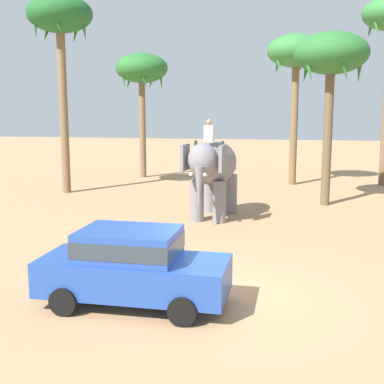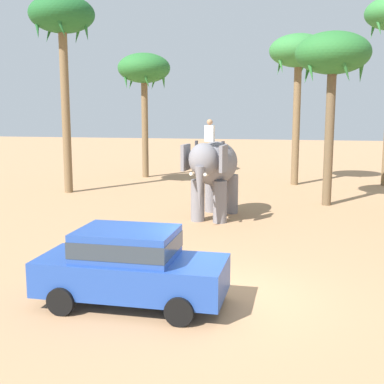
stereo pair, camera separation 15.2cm
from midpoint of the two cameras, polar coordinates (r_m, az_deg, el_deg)
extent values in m
plane|color=tan|center=(11.94, 3.07, -11.63)|extent=(120.00, 120.00, 0.00)
cube|color=#23479E|center=(11.28, -6.39, -9.26)|extent=(4.13, 1.78, 0.76)
cube|color=#23479E|center=(11.11, -6.95, -5.80)|extent=(2.13, 1.60, 0.64)
cube|color=#2D3842|center=(11.11, -6.95, -5.80)|extent=(2.15, 1.62, 0.35)
cylinder|color=black|center=(11.87, 0.90, -10.19)|extent=(0.60, 0.19, 0.60)
cylinder|color=black|center=(10.32, -1.02, -13.28)|extent=(0.60, 0.19, 0.60)
cylinder|color=black|center=(12.59, -10.67, -9.19)|extent=(0.60, 0.19, 0.60)
cylinder|color=black|center=(11.14, -14.13, -11.82)|extent=(0.60, 0.19, 0.60)
ellipsoid|color=slate|center=(19.94, 2.89, 3.26)|extent=(1.97, 3.27, 1.70)
cylinder|color=slate|center=(19.13, 3.38, -1.10)|extent=(0.52, 0.52, 1.60)
cylinder|color=slate|center=(19.37, 0.87, -0.95)|extent=(0.52, 0.52, 1.60)
cylinder|color=slate|center=(20.90, 4.70, -0.22)|extent=(0.52, 0.52, 1.60)
cylinder|color=slate|center=(21.13, 2.38, -0.09)|extent=(0.52, 0.52, 1.60)
ellipsoid|color=slate|center=(18.35, 1.54, 3.67)|extent=(1.22, 1.13, 1.20)
cube|color=slate|center=(18.25, 3.80, 3.78)|extent=(0.22, 0.81, 0.96)
cube|color=slate|center=(18.66, -0.49, 3.92)|extent=(0.22, 0.81, 0.96)
cone|color=slate|center=(18.05, 1.11, 0.38)|extent=(0.40, 0.40, 1.60)
cone|color=beige|center=(17.95, 1.96, 1.94)|extent=(0.19, 0.57, 0.21)
cone|color=beige|center=(18.10, 0.38, 2.00)|extent=(0.19, 0.57, 0.21)
cube|color=white|center=(19.02, 2.23, 6.60)|extent=(0.37, 0.28, 0.60)
sphere|color=#A87A56|center=(19.01, 2.24, 7.86)|extent=(0.22, 0.22, 0.22)
cylinder|color=#333338|center=(18.92, 3.74, 4.90)|extent=(0.12, 0.12, 0.55)
cylinder|color=#333338|center=(19.21, 0.72, 4.99)|extent=(0.12, 0.12, 0.55)
cylinder|color=brown|center=(31.83, -5.18, 7.51)|extent=(0.40, 0.40, 6.50)
ellipsoid|color=#286B2D|center=(31.90, -5.28, 13.71)|extent=(3.20, 3.20, 1.80)
cone|color=#286B2D|center=(31.55, -3.12, 12.88)|extent=(0.40, 0.92, 1.64)
cone|color=#286B2D|center=(32.86, -4.05, 12.73)|extent=(0.91, 0.57, 1.67)
cone|color=#286B2D|center=(32.82, -6.57, 12.69)|extent=(0.73, 0.83, 1.69)
cone|color=#286B2D|center=(31.49, -7.37, 12.82)|extent=(0.73, 0.83, 1.69)
cone|color=#286B2D|center=(30.67, -5.20, 12.95)|extent=(0.91, 0.57, 1.67)
cylinder|color=brown|center=(26.54, -13.87, 9.19)|extent=(0.42, 0.42, 8.62)
ellipsoid|color=#1E5B28|center=(26.93, -14.27, 18.82)|extent=(3.20, 3.20, 1.80)
cone|color=#1E5B28|center=(26.37, -11.74, 18.02)|extent=(0.40, 0.92, 1.64)
cone|color=#1E5B28|center=(27.73, -12.44, 17.56)|extent=(0.91, 0.57, 1.67)
cone|color=#1E5B28|center=(27.89, -15.46, 17.40)|extent=(0.73, 0.83, 1.69)
cone|color=#1E5B28|center=(26.65, -16.88, 17.73)|extent=(0.73, 0.83, 1.69)
cone|color=#1E5B28|center=(25.67, -14.58, 18.16)|extent=(0.91, 0.57, 1.67)
cylinder|color=brown|center=(29.07, 11.80, 7.84)|extent=(0.41, 0.41, 7.18)
ellipsoid|color=#337A38|center=(29.23, 12.06, 15.29)|extent=(3.20, 3.20, 1.80)
cone|color=#337A38|center=(29.22, 14.45, 14.22)|extent=(0.40, 0.92, 1.64)
cone|color=#337A38|center=(30.32, 12.72, 14.10)|extent=(0.91, 0.57, 1.67)
cone|color=#337A38|center=(29.89, 10.09, 14.25)|extent=(0.73, 0.83, 1.69)
cone|color=#337A38|center=(28.49, 10.02, 14.50)|extent=(0.73, 0.83, 1.69)
cone|color=#337A38|center=(28.05, 12.83, 14.49)|extent=(0.91, 0.57, 1.67)
cone|color=#337A38|center=(31.01, 19.90, 17.21)|extent=(0.73, 0.83, 1.69)
cone|color=#337A38|center=(29.63, 20.32, 17.58)|extent=(0.73, 0.83, 1.69)
cylinder|color=brown|center=(23.14, 15.37, 6.41)|extent=(0.40, 0.40, 6.41)
ellipsoid|color=#286B2D|center=(23.24, 15.75, 14.82)|extent=(3.20, 3.20, 1.80)
cone|color=#286B2D|center=(23.31, 18.72, 13.43)|extent=(0.40, 0.92, 1.64)
cone|color=#286B2D|center=(24.35, 16.38, 13.34)|extent=(0.91, 0.57, 1.67)
cone|color=#286B2D|center=(23.84, 13.17, 13.57)|extent=(0.73, 0.83, 1.69)
cone|color=#286B2D|center=(22.44, 13.29, 13.84)|extent=(0.73, 0.83, 1.69)
cone|color=#286B2D|center=(22.09, 16.91, 13.76)|extent=(0.91, 0.57, 1.67)
camera|label=1|loc=(0.08, -89.73, 0.04)|focal=47.43mm
camera|label=2|loc=(0.08, 90.27, -0.04)|focal=47.43mm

